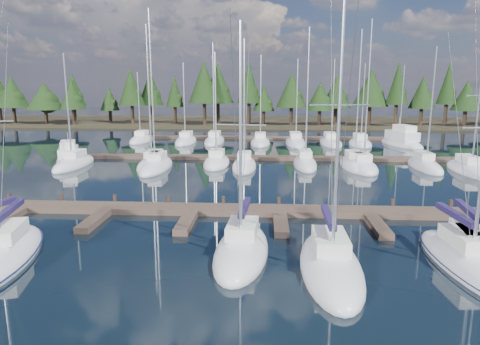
# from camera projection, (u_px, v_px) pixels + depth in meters

# --- Properties ---
(ground) EXTENTS (260.00, 260.00, 0.00)m
(ground) POSITION_uv_depth(u_px,v_px,m) (275.00, 177.00, 41.48)
(ground) COLOR black
(ground) RESTS_ON ground
(far_shore) EXTENTS (220.00, 30.00, 0.60)m
(far_shore) POSITION_uv_depth(u_px,v_px,m) (270.00, 122.00, 100.09)
(far_shore) COLOR #2C2618
(far_shore) RESTS_ON ground
(main_dock) EXTENTS (44.00, 6.13, 0.90)m
(main_dock) POSITION_uv_depth(u_px,v_px,m) (280.00, 213.00, 29.08)
(main_dock) COLOR #4C3B30
(main_dock) RESTS_ON ground
(back_docks) EXTENTS (50.00, 21.80, 0.40)m
(back_docks) POSITION_uv_depth(u_px,v_px,m) (272.00, 147.00, 60.59)
(back_docks) COLOR #4C3B30
(back_docks) RESTS_ON ground
(front_sailboat_1) EXTENTS (4.87, 9.41, 12.90)m
(front_sailboat_1) POSITION_uv_depth(u_px,v_px,m) (4.00, 255.00, 21.83)
(front_sailboat_1) COLOR silver
(front_sailboat_1) RESTS_ON ground
(front_sailboat_2) EXTENTS (3.25, 7.98, 12.51)m
(front_sailboat_2) POSITION_uv_depth(u_px,v_px,m) (242.00, 250.00, 22.36)
(front_sailboat_2) COLOR silver
(front_sailboat_2) RESTS_ON ground
(front_sailboat_3) EXTENTS (3.01, 8.82, 14.38)m
(front_sailboat_3) POSITION_uv_depth(u_px,v_px,m) (331.00, 265.00, 20.53)
(front_sailboat_3) COLOR silver
(front_sailboat_3) RESTS_ON ground
(front_sailboat_4) EXTENTS (3.16, 9.33, 12.51)m
(front_sailboat_4) POSITION_uv_depth(u_px,v_px,m) (466.00, 262.00, 20.89)
(front_sailboat_4) COLOR silver
(front_sailboat_4) RESTS_ON ground
(front_sailboat_5) EXTENTS (3.97, 9.18, 15.07)m
(front_sailboat_5) POSITION_uv_depth(u_px,v_px,m) (475.00, 256.00, 21.62)
(front_sailboat_5) COLOR silver
(front_sailboat_5) RESTS_ON ground
(back_sailboat_rows) EXTENTS (44.35, 31.27, 16.96)m
(back_sailboat_rows) POSITION_uv_depth(u_px,v_px,m) (272.00, 152.00, 55.60)
(back_sailboat_rows) COLOR silver
(back_sailboat_rows) RESTS_ON ground
(motor_yacht_left) EXTENTS (5.72, 8.69, 4.12)m
(motor_yacht_left) POSITION_uv_depth(u_px,v_px,m) (69.00, 158.00, 49.28)
(motor_yacht_left) COLOR silver
(motor_yacht_left) RESTS_ON ground
(motor_yacht_right) EXTENTS (5.72, 10.42, 4.96)m
(motor_yacht_right) POSITION_uv_depth(u_px,v_px,m) (402.00, 142.00, 63.27)
(motor_yacht_right) COLOR silver
(motor_yacht_right) RESTS_ON ground
(tree_line) EXTENTS (184.39, 11.22, 13.13)m
(tree_line) POSITION_uv_depth(u_px,v_px,m) (262.00, 92.00, 89.15)
(tree_line) COLOR black
(tree_line) RESTS_ON far_shore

